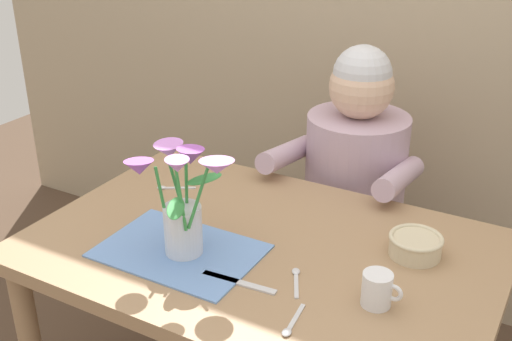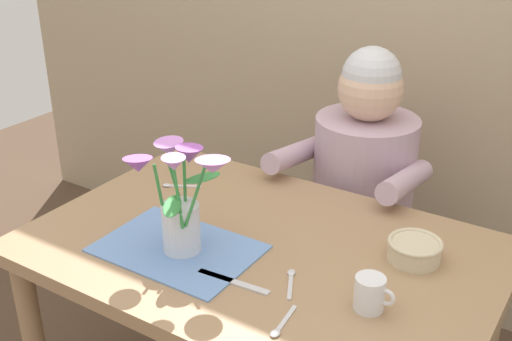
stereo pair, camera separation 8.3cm
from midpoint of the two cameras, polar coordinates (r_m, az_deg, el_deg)
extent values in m
cube|color=#9E7A56|center=(1.65, 1.82, -7.28)|extent=(1.20, 0.80, 0.04)
cylinder|color=#9E7A56|center=(2.35, -5.43, -7.40)|extent=(0.06, 0.06, 0.70)
cylinder|color=#4C4C56|center=(2.40, 9.88, -11.20)|extent=(0.30, 0.30, 0.40)
cylinder|color=#BC9EB2|center=(2.17, 10.74, -1.54)|extent=(0.34, 0.34, 0.50)
sphere|color=#DBB293|center=(2.04, 11.51, 7.28)|extent=(0.21, 0.21, 0.21)
sphere|color=silver|center=(2.03, 11.61, 8.36)|extent=(0.19, 0.19, 0.19)
cylinder|color=#BC9EB2|center=(2.07, 4.68, 1.46)|extent=(0.07, 0.33, 0.12)
cylinder|color=#BC9EB2|center=(1.94, 14.60, -0.98)|extent=(0.07, 0.33, 0.12)
cube|color=#6B93D1|center=(1.63, -5.65, -7.08)|extent=(0.40, 0.28, 0.00)
cylinder|color=silver|center=(1.59, -5.32, -5.27)|extent=(0.10, 0.10, 0.13)
cylinder|color=#388E42|center=(1.50, -3.89, -2.14)|extent=(0.04, 0.06, 0.17)
cone|color=#CC7FDB|center=(1.43, -2.29, 0.37)|extent=(0.12, 0.12, 0.04)
sphere|color=#E5D14C|center=(1.43, -2.30, 0.55)|extent=(0.02, 0.02, 0.02)
cylinder|color=#388E42|center=(1.55, -4.96, -1.56)|extent=(0.03, 0.02, 0.16)
cone|color=#A351B7|center=(1.53, -4.56, 1.38)|extent=(0.09, 0.09, 0.04)
sphere|color=#E5D14C|center=(1.53, -4.57, 1.56)|extent=(0.02, 0.02, 0.02)
cylinder|color=#388E42|center=(1.58, -5.88, -1.20)|extent=(0.01, 0.06, 0.15)
cone|color=#CC7FDB|center=(1.59, -6.40, 2.00)|extent=(0.10, 0.10, 0.04)
sphere|color=#E5D14C|center=(1.59, -6.41, 2.16)|extent=(0.02, 0.02, 0.02)
cylinder|color=#388E42|center=(1.55, -7.23, -2.01)|extent=(0.04, 0.02, 0.14)
cone|color=#A351B7|center=(1.53, -9.16, 0.48)|extent=(0.10, 0.11, 0.04)
sphere|color=#E5D14C|center=(1.53, -9.17, 0.65)|extent=(0.02, 0.02, 0.02)
cylinder|color=#388E42|center=(1.51, -5.60, -2.03)|extent=(0.05, 0.04, 0.17)
cone|color=#CC7FDB|center=(1.44, -5.86, 0.58)|extent=(0.08, 0.08, 0.04)
sphere|color=#E5D14C|center=(1.44, -5.87, 0.76)|extent=(0.02, 0.02, 0.02)
ellipsoid|color=#388E42|center=(1.54, -3.35, -0.67)|extent=(0.09, 0.10, 0.02)
ellipsoid|color=#388E42|center=(1.49, -6.03, -3.25)|extent=(0.07, 0.10, 0.03)
cylinder|color=beige|center=(1.62, 15.61, -7.09)|extent=(0.13, 0.13, 0.05)
torus|color=beige|center=(1.61, 15.71, -6.34)|extent=(0.14, 0.14, 0.01)
cube|color=silver|center=(1.50, -0.48, -10.10)|extent=(0.19, 0.03, 0.00)
cylinder|color=silver|center=(1.43, 11.94, -10.88)|extent=(0.07, 0.07, 0.08)
torus|color=silver|center=(1.41, 13.40, -11.17)|extent=(0.04, 0.01, 0.04)
cube|color=silver|center=(1.94, -5.28, -1.43)|extent=(0.09, 0.06, 0.00)
ellipsoid|color=silver|center=(1.95, -6.89, -1.35)|extent=(0.03, 0.03, 0.01)
cube|color=silver|center=(1.49, 4.74, -10.49)|extent=(0.05, 0.09, 0.00)
ellipsoid|color=silver|center=(1.53, 4.79, -9.24)|extent=(0.03, 0.03, 0.01)
cube|color=silver|center=(1.39, 4.49, -13.32)|extent=(0.02, 0.10, 0.00)
ellipsoid|color=silver|center=(1.35, 3.57, -14.56)|extent=(0.02, 0.03, 0.01)
camera|label=1|loc=(0.04, -88.54, 0.68)|focal=44.06mm
camera|label=2|loc=(0.04, 91.46, -0.68)|focal=44.06mm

